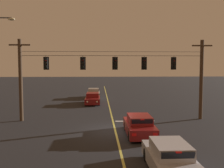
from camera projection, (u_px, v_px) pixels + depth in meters
ground_plane at (115, 131)px, 18.58m from camera, size 180.00×180.00×0.00m
lane_centre_stripe at (110, 108)px, 28.28m from camera, size 0.14×60.00×0.01m
stop_bar_paint at (135, 121)px, 21.81m from camera, size 3.40×0.36×0.01m
signal_span_assembly at (113, 78)px, 22.04m from camera, size 17.65×0.32×7.05m
traffic_light_leftmost at (46, 63)px, 21.63m from camera, size 0.48×0.41×1.22m
traffic_light_left_inner at (83, 63)px, 21.79m from camera, size 0.48×0.41×1.22m
traffic_light_centre at (115, 63)px, 21.93m from camera, size 0.48×0.41×1.22m
traffic_light_right_inner at (144, 63)px, 22.06m from camera, size 0.48×0.41×1.22m
traffic_light_rightmost at (174, 63)px, 22.20m from camera, size 0.48×0.41×1.22m
car_waiting_near_lane at (139, 126)px, 17.40m from camera, size 1.80×4.33×1.39m
car_oncoming_lead at (93, 99)px, 31.55m from camera, size 1.80×4.42×1.39m
car_oncoming_trailing at (94, 93)px, 37.46m from camera, size 1.80×4.42×1.39m
car_waiting_second_near at (170, 158)px, 11.32m from camera, size 1.80×4.33×1.39m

